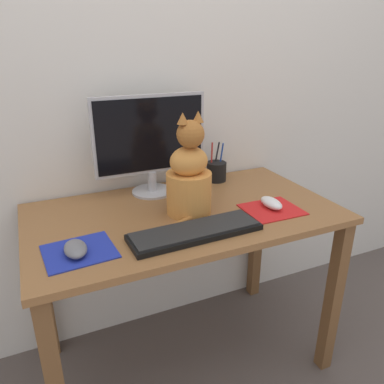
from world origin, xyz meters
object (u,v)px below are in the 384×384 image
at_px(keyboard, 195,231).
at_px(cat, 189,177).
at_px(monitor, 151,141).
at_px(computer_mouse_left, 75,249).
at_px(computer_mouse_right, 271,203).
at_px(pen_cup, 216,171).

distance_m(keyboard, cat, 0.21).
height_order(monitor, computer_mouse_left, monitor).
distance_m(monitor, keyboard, 0.46).
relative_size(computer_mouse_left, computer_mouse_right, 0.97).
xyz_separation_m(keyboard, computer_mouse_right, (0.35, 0.07, 0.01)).
bearing_deg(computer_mouse_right, monitor, 136.97).
height_order(monitor, cat, monitor).
height_order(monitor, computer_mouse_right, monitor).
height_order(keyboard, computer_mouse_right, computer_mouse_right).
height_order(monitor, pen_cup, monitor).
distance_m(computer_mouse_left, pen_cup, 0.78).
bearing_deg(pen_cup, computer_mouse_left, -149.52).
bearing_deg(keyboard, cat, 71.48).
relative_size(keyboard, cat, 1.19).
height_order(keyboard, pen_cup, pen_cup).
bearing_deg(computer_mouse_right, pen_cup, 97.70).
distance_m(cat, pen_cup, 0.38).
relative_size(monitor, computer_mouse_right, 4.08).
xyz_separation_m(cat, pen_cup, (0.25, 0.27, -0.09)).
bearing_deg(cat, monitor, 97.69).
distance_m(computer_mouse_left, cat, 0.46).
relative_size(keyboard, computer_mouse_right, 3.95).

